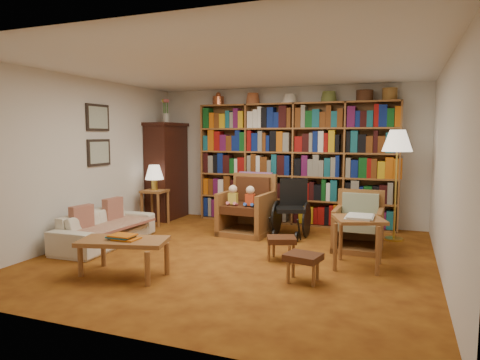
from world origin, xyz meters
The scene contains 23 objects.
floor centered at (0.00, 0.00, 0.00)m, with size 5.00×5.00×0.00m, color #975617.
ceiling centered at (0.00, 0.00, 2.50)m, with size 5.00×5.00×0.00m, color silver.
wall_back centered at (0.00, 2.50, 1.25)m, with size 5.00×5.00×0.00m, color silver.
wall_front centered at (0.00, -2.50, 1.25)m, with size 5.00×5.00×0.00m, color silver.
wall_left centered at (-2.50, 0.00, 1.25)m, with size 5.00×5.00×0.00m, color silver.
wall_right centered at (2.50, 0.00, 1.25)m, with size 5.00×5.00×0.00m, color silver.
bookshelf centered at (0.20, 2.33, 1.17)m, with size 3.60×0.30×2.42m.
curio_cabinet centered at (-2.25, 2.00, 0.95)m, with size 0.50×0.95×2.40m.
framed_pictures centered at (-2.48, 0.30, 1.62)m, with size 0.03×0.52×0.97m.
sofa centered at (-2.05, -0.13, 0.25)m, with size 0.68×1.73×0.50m, color beige.
sofa_throw centered at (-2.00, -0.13, 0.30)m, with size 0.72×1.35×0.04m, color beige.
cushion_left centered at (-2.18, 0.22, 0.45)m, with size 0.12×0.37×0.37m, color maroon.
cushion_right centered at (-2.18, -0.48, 0.45)m, with size 0.11×0.36×0.36m, color maroon.
side_table_lamp centered at (-2.15, 1.38, 0.47)m, with size 0.45×0.45×0.63m.
table_lamp centered at (-2.15, 1.38, 0.94)m, with size 0.34×0.34×0.46m.
armchair_leather centered at (-0.33, 1.38, 0.40)m, with size 0.83×0.88×0.99m.
armchair_sage centered at (1.49, 0.99, 0.32)m, with size 0.67×0.70×0.83m.
wheelchair centered at (0.39, 1.40, 0.42)m, with size 0.57×0.74×0.92m.
floor_lamp centered at (1.96, 1.70, 1.47)m, with size 0.45×0.45×1.71m.
side_table_papers centered at (1.57, 0.06, 0.52)m, with size 0.72×0.72×0.65m.
footstool_a centered at (0.61, 0.02, 0.25)m, with size 0.45×0.42×0.31m.
footstool_b centered at (1.05, -0.69, 0.26)m, with size 0.43×0.39×0.32m.
coffee_table centered at (-0.94, -1.22, 0.37)m, with size 1.09×0.74×0.48m.
Camera 1 is at (2.05, -5.25, 1.62)m, focal length 32.00 mm.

